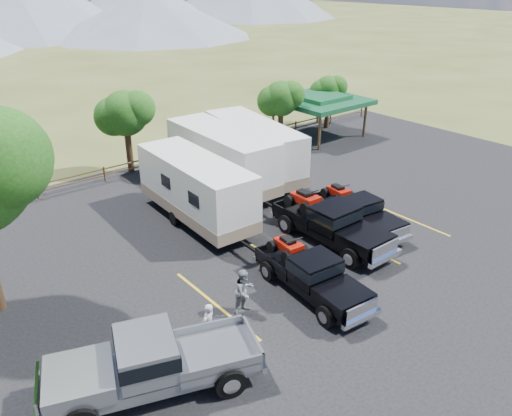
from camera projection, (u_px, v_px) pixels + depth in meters
ground at (396, 294)px, 19.91m from camera, size 320.00×320.00×0.00m
asphalt_lot at (340, 263)px, 22.00m from camera, size 44.00×34.00×0.04m
stall_lines at (323, 254)px, 22.68m from camera, size 12.12×5.50×0.01m
tree_ne_a at (281, 99)px, 35.44m from camera, size 3.11×2.92×4.76m
tree_ne_b at (328, 90)px, 39.73m from camera, size 2.77×2.59×4.27m
tree_north at (124, 114)px, 30.39m from camera, size 3.46×3.24×5.25m
rail_fence at (188, 152)px, 33.72m from camera, size 36.12×0.12×1.00m
pavilion at (320, 100)px, 38.04m from camera, size 6.20×6.20×3.22m
rig_left at (311, 273)px, 19.58m from camera, size 2.42×5.80×1.89m
rig_center at (330, 222)px, 23.28m from camera, size 2.31×6.44×2.14m
rig_right at (357, 211)px, 24.70m from camera, size 2.47×5.71×1.85m
trailer_left at (196, 189)px, 24.96m from camera, size 2.83×9.65×3.35m
trailer_center at (222, 159)px, 28.83m from camera, size 2.93×10.14×3.52m
trailer_right at (254, 150)px, 30.21m from camera, size 3.94×10.20×3.53m
pickup_silver at (153, 362)px, 14.92m from camera, size 6.97×4.25×1.99m
person_a at (208, 324)px, 16.93m from camera, size 0.67×0.55×1.58m
person_b at (244, 291)px, 18.46m from camera, size 0.96×0.79×1.81m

